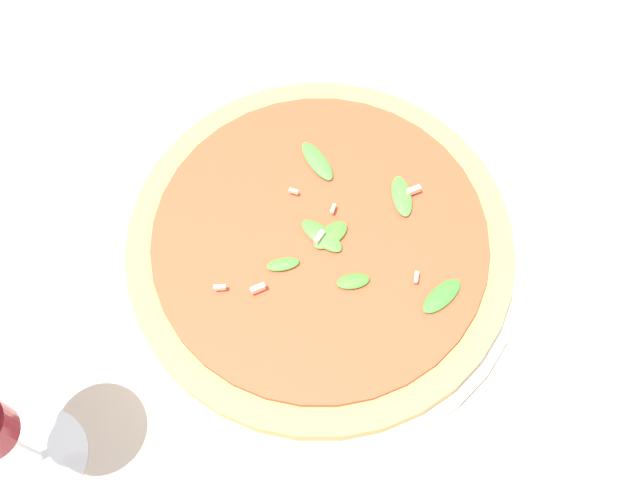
% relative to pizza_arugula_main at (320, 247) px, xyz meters
% --- Properties ---
extents(ground_plane, '(6.00, 6.00, 0.00)m').
position_rel_pizza_arugula_main_xyz_m(ground_plane, '(-0.02, -0.02, -0.02)').
color(ground_plane, beige).
extents(pizza_arugula_main, '(0.34, 0.34, 0.05)m').
position_rel_pizza_arugula_main_xyz_m(pizza_arugula_main, '(0.00, 0.00, 0.00)').
color(pizza_arugula_main, white).
rests_on(pizza_arugula_main, ground_plane).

